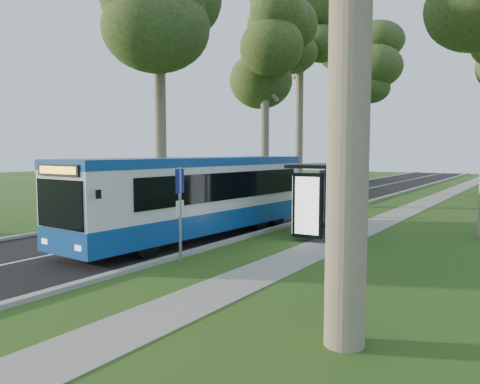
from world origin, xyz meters
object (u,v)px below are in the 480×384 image
Objects in this scene: bus_stop_sign at (180,205)px; car_white at (305,181)px; bus at (196,196)px; litter_bin at (339,208)px; car_silver at (335,175)px; bus_shelter at (321,186)px.

car_white is (-8.30, 25.76, -0.96)m from bus_stop_sign.
litter_bin is at bearing 76.44° from bus.
bus reaches higher than bus_stop_sign.
bus is 2.80× the size of car_silver.
car_white is (-8.52, 14.22, 0.31)m from litter_bin.
bus_shelter reaches higher than car_silver.
car_white is 1.08× the size of car_silver.
bus_stop_sign is at bearing -54.84° from bus.
litter_bin is 16.58m from car_white.
bus_stop_sign reaches higher than car_silver.
car_white reaches higher than car_silver.
bus_shelter is 22.21m from car_white.
bus_stop_sign is 0.84× the size of bus_shelter.
bus_stop_sign is (2.18, -3.46, 0.16)m from bus.
bus_shelter is (1.68, 5.96, 0.22)m from bus_stop_sign.
bus_shelter is 0.81× the size of car_silver.
bus_stop_sign reaches higher than litter_bin.
bus is 4.61m from bus_shelter.
bus is 34.14m from car_silver.
car_silver is at bearing 81.63° from car_white.
bus is at bearing -91.82° from car_white.
bus is 4.09m from bus_stop_sign.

